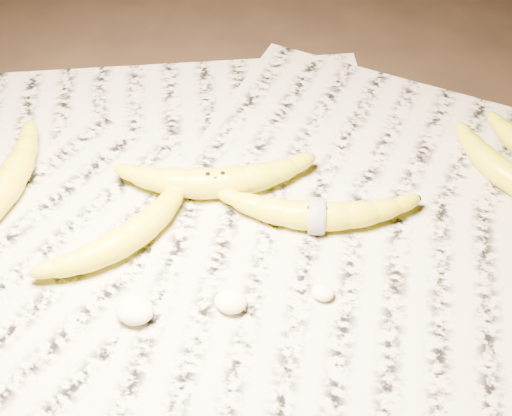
# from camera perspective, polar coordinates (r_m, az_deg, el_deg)

# --- Properties ---
(ground) EXTENTS (3.00, 3.00, 0.00)m
(ground) POSITION_cam_1_polar(r_m,az_deg,el_deg) (0.83, 1.25, -2.48)
(ground) COLOR black
(ground) RESTS_ON ground
(newspaper_patch) EXTENTS (0.90, 0.70, 0.01)m
(newspaper_patch) POSITION_cam_1_polar(r_m,az_deg,el_deg) (0.84, 1.26, -1.36)
(newspaper_patch) COLOR #AFA896
(newspaper_patch) RESTS_ON ground
(banana_left_b) EXTENTS (0.15, 0.18, 0.04)m
(banana_left_b) POSITION_cam_1_polar(r_m,az_deg,el_deg) (0.81, -10.22, -2.21)
(banana_left_b) COLOR yellow
(banana_left_b) RESTS_ON newspaper_patch
(banana_center) EXTENTS (0.22, 0.11, 0.04)m
(banana_center) POSITION_cam_1_polar(r_m,az_deg,el_deg) (0.85, -3.25, 2.18)
(banana_center) COLOR yellow
(banana_center) RESTS_ON newspaper_patch
(banana_taped) EXTENTS (0.21, 0.08, 0.03)m
(banana_taped) POSITION_cam_1_polar(r_m,az_deg,el_deg) (0.82, 4.88, -0.48)
(banana_taped) COLOR yellow
(banana_taped) RESTS_ON newspaper_patch
(measuring_tape) EXTENTS (0.01, 0.04, 0.04)m
(measuring_tape) POSITION_cam_1_polar(r_m,az_deg,el_deg) (0.82, 4.88, -0.48)
(measuring_tape) COLOR white
(measuring_tape) RESTS_ON newspaper_patch
(flesh_chunk_a) EXTENTS (0.04, 0.03, 0.02)m
(flesh_chunk_a) POSITION_cam_1_polar(r_m,az_deg,el_deg) (0.76, -9.73, -7.91)
(flesh_chunk_a) COLOR #F5EEBD
(flesh_chunk_a) RESTS_ON newspaper_patch
(flesh_chunk_b) EXTENTS (0.04, 0.03, 0.02)m
(flesh_chunk_b) POSITION_cam_1_polar(r_m,az_deg,el_deg) (0.75, -2.05, -7.31)
(flesh_chunk_b) COLOR #F5EEBD
(flesh_chunk_b) RESTS_ON newspaper_patch
(flesh_chunk_c) EXTENTS (0.02, 0.02, 0.01)m
(flesh_chunk_c) POSITION_cam_1_polar(r_m,az_deg,el_deg) (0.77, 5.39, -6.59)
(flesh_chunk_c) COLOR #F5EEBD
(flesh_chunk_c) RESTS_ON newspaper_patch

